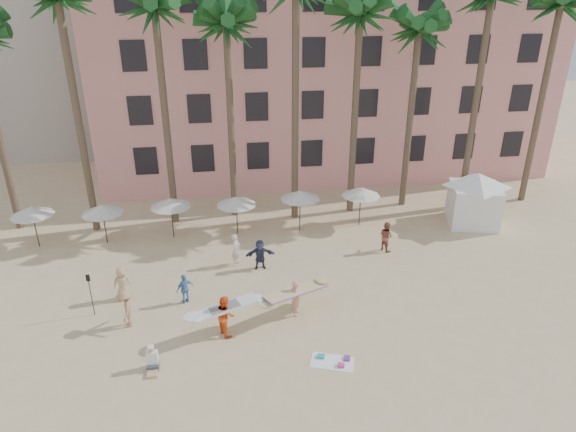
% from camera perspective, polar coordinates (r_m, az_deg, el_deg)
% --- Properties ---
extents(ground, '(120.00, 120.00, 0.00)m').
position_cam_1_polar(ground, '(22.46, -0.97, -15.98)').
color(ground, '#D1B789').
rests_on(ground, ground).
extents(pink_hotel, '(35.00, 14.00, 16.00)m').
position_cam_1_polar(pink_hotel, '(44.39, 3.63, 15.98)').
color(pink_hotel, '#DB8E85').
rests_on(pink_hotel, ground).
extents(palm_row, '(44.40, 5.40, 16.30)m').
position_cam_1_polar(palm_row, '(32.08, -4.02, 21.60)').
color(palm_row, brown).
rests_on(palm_row, ground).
extents(umbrella_row, '(22.50, 2.70, 2.73)m').
position_cam_1_polar(umbrella_row, '(31.89, -9.36, 1.60)').
color(umbrella_row, '#332B23').
rests_on(umbrella_row, ground).
extents(cabana, '(5.54, 5.54, 3.50)m').
position_cam_1_polar(cabana, '(35.44, 20.10, 2.31)').
color(cabana, white).
rests_on(cabana, ground).
extents(beach_towel, '(2.03, 1.55, 0.14)m').
position_cam_1_polar(beach_towel, '(22.56, 5.07, -15.77)').
color(beach_towel, white).
rests_on(beach_towel, ground).
extents(carrier_yellow, '(3.32, 2.28, 1.85)m').
position_cam_1_polar(carrier_yellow, '(24.61, 0.92, -8.86)').
color(carrier_yellow, tan).
rests_on(carrier_yellow, ground).
extents(carrier_white, '(3.10, 1.70, 1.95)m').
position_cam_1_polar(carrier_white, '(23.59, -7.02, -10.77)').
color(carrier_white, '#F65919').
rests_on(carrier_white, ground).
extents(beachgoers, '(15.65, 6.57, 1.89)m').
position_cam_1_polar(beachgoers, '(27.14, -6.82, -5.94)').
color(beachgoers, beige).
rests_on(beachgoers, ground).
extents(paddle, '(0.18, 0.04, 2.23)m').
position_cam_1_polar(paddle, '(26.11, -21.13, -7.63)').
color(paddle, black).
rests_on(paddle, ground).
extents(seated_man, '(0.48, 0.84, 1.09)m').
position_cam_1_polar(seated_man, '(22.62, -14.83, -15.39)').
color(seated_man, '#3F3F4C').
rests_on(seated_man, ground).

